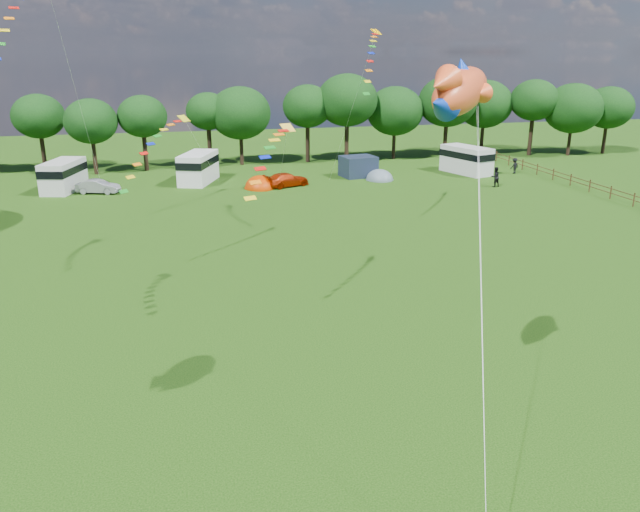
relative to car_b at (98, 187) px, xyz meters
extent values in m
plane|color=black|center=(13.15, -42.98, -0.65)|extent=(180.00, 180.00, 0.00)
cylinder|color=black|center=(-6.88, 13.34, 1.30)|extent=(0.47, 0.47, 3.90)
ellipsoid|color=black|center=(-6.88, 13.34, 5.35)|extent=(5.58, 5.58, 4.74)
cylinder|color=black|center=(-1.21, 10.29, 1.13)|extent=(0.44, 0.44, 3.56)
ellipsoid|color=black|center=(-1.21, 10.29, 4.99)|extent=(5.56, 5.56, 4.73)
cylinder|color=black|center=(4.06, 11.25, 1.33)|extent=(0.47, 0.47, 3.95)
ellipsoid|color=black|center=(4.06, 11.25, 5.30)|extent=(5.33, 5.33, 4.53)
cylinder|color=black|center=(11.23, 13.05, 1.52)|extent=(0.50, 0.50, 4.33)
ellipsoid|color=black|center=(11.23, 13.05, 5.54)|extent=(4.95, 4.95, 4.21)
cylinder|color=black|center=(14.86, 12.59, 1.01)|extent=(0.43, 0.43, 3.31)
ellipsoid|color=black|center=(14.86, 12.59, 5.30)|extent=(7.03, 7.03, 5.98)
cylinder|color=black|center=(22.81, 12.82, 1.53)|extent=(0.50, 0.50, 4.36)
ellipsoid|color=black|center=(22.81, 12.82, 5.91)|extent=(5.84, 5.84, 4.97)
cylinder|color=black|center=(27.40, 11.95, 1.62)|extent=(0.51, 0.51, 4.55)
ellipsoid|color=black|center=(27.40, 11.95, 6.58)|extent=(7.15, 7.15, 6.08)
cylinder|color=black|center=(33.64, 12.65, 0.96)|extent=(0.42, 0.42, 3.21)
ellipsoid|color=black|center=(33.64, 12.65, 5.15)|extent=(6.90, 6.90, 5.86)
cylinder|color=black|center=(40.13, 11.99, 1.44)|extent=(0.48, 0.48, 4.17)
ellipsoid|color=black|center=(40.13, 11.99, 6.21)|extent=(7.16, 7.16, 6.09)
cylinder|color=black|center=(46.12, 13.91, 1.18)|extent=(0.45, 0.45, 3.66)
ellipsoid|color=black|center=(46.12, 13.91, 5.66)|extent=(7.05, 7.05, 5.99)
cylinder|color=black|center=(51.57, 11.39, 1.67)|extent=(0.52, 0.52, 4.65)
ellipsoid|color=black|center=(51.57, 11.39, 6.23)|extent=(5.96, 5.96, 5.06)
cylinder|color=black|center=(56.31, 10.07, 0.94)|extent=(0.42, 0.42, 3.19)
ellipsoid|color=black|center=(56.31, 10.07, 5.25)|extent=(7.23, 7.23, 6.14)
cylinder|color=black|center=(61.70, 10.46, 1.11)|extent=(0.44, 0.44, 3.52)
ellipsoid|color=black|center=(61.70, 10.46, 5.21)|extent=(6.22, 6.22, 5.28)
cylinder|color=#472D19|center=(45.15, -15.98, -0.05)|extent=(0.12, 0.12, 1.20)
cylinder|color=#472D19|center=(45.15, -12.98, -0.05)|extent=(0.12, 0.12, 1.20)
cylinder|color=#472D19|center=(45.15, -14.48, 0.30)|extent=(0.08, 3.00, 0.08)
cylinder|color=#472D19|center=(45.15, -14.48, -0.10)|extent=(0.08, 3.00, 0.08)
cylinder|color=#472D19|center=(45.15, -9.98, -0.05)|extent=(0.12, 0.12, 1.20)
cylinder|color=#472D19|center=(45.15, -11.48, 0.30)|extent=(0.08, 3.00, 0.08)
cylinder|color=#472D19|center=(45.15, -11.48, -0.10)|extent=(0.08, 3.00, 0.08)
cylinder|color=#472D19|center=(45.15, -6.98, -0.05)|extent=(0.12, 0.12, 1.20)
cylinder|color=#472D19|center=(45.15, -8.48, 0.30)|extent=(0.08, 3.00, 0.08)
cylinder|color=#472D19|center=(45.15, -8.48, -0.10)|extent=(0.08, 3.00, 0.08)
cylinder|color=#472D19|center=(45.15, -3.98, -0.05)|extent=(0.12, 0.12, 1.20)
cylinder|color=#472D19|center=(45.15, -5.48, 0.30)|extent=(0.08, 3.00, 0.08)
cylinder|color=#472D19|center=(45.15, -5.48, -0.10)|extent=(0.08, 3.00, 0.08)
cylinder|color=#472D19|center=(45.15, -0.98, -0.05)|extent=(0.12, 0.12, 1.20)
cylinder|color=#472D19|center=(45.15, -2.48, 0.30)|extent=(0.08, 3.00, 0.08)
cylinder|color=#472D19|center=(45.15, -2.48, -0.10)|extent=(0.08, 3.00, 0.08)
cylinder|color=#472D19|center=(45.15, 2.02, -0.05)|extent=(0.12, 0.12, 1.20)
cylinder|color=#472D19|center=(45.15, 0.52, 0.30)|extent=(0.08, 3.00, 0.08)
cylinder|color=#472D19|center=(45.15, 0.52, -0.10)|extent=(0.08, 3.00, 0.08)
cylinder|color=#472D19|center=(45.15, 5.02, -0.05)|extent=(0.12, 0.12, 1.20)
cylinder|color=#472D19|center=(45.15, 3.52, 0.30)|extent=(0.08, 3.00, 0.08)
cylinder|color=#472D19|center=(45.15, 3.52, -0.10)|extent=(0.08, 3.00, 0.08)
cylinder|color=#472D19|center=(45.15, 8.02, -0.05)|extent=(0.12, 0.12, 1.20)
cylinder|color=#472D19|center=(45.15, 6.52, 0.30)|extent=(0.08, 3.00, 0.08)
cylinder|color=#472D19|center=(45.15, 6.52, -0.10)|extent=(0.08, 3.00, 0.08)
imported|color=gray|center=(0.00, 0.00, 0.00)|extent=(3.92, 2.40, 1.30)
imported|color=#9E2203|center=(17.76, -0.91, 0.02)|extent=(4.83, 3.45, 1.34)
cube|color=silver|center=(-3.23, 2.02, 0.78)|extent=(3.80, 6.14, 2.85)
cube|color=black|center=(-3.23, 2.02, 1.36)|extent=(3.87, 6.26, 0.68)
cylinder|color=black|center=(-3.69, 0.29, -0.25)|extent=(0.85, 0.49, 0.80)
cylinder|color=black|center=(-2.78, 3.76, -0.25)|extent=(0.85, 0.49, 0.80)
cube|color=white|center=(9.43, 3.12, 0.84)|extent=(4.46, 6.48, 2.98)
cube|color=black|center=(9.43, 3.12, 1.45)|extent=(4.55, 6.61, 0.71)
cylinder|color=black|center=(8.78, 1.36, -0.23)|extent=(0.90, 0.58, 0.84)
cylinder|color=black|center=(10.09, 4.88, -0.23)|extent=(0.90, 0.58, 0.84)
cube|color=silver|center=(38.06, 1.63, 0.80)|extent=(4.16, 6.29, 2.90)
cube|color=black|center=(38.06, 1.63, 1.39)|extent=(4.24, 6.42, 0.69)
cylinder|color=black|center=(38.62, -0.10, -0.24)|extent=(0.87, 0.54, 0.82)
cylinder|color=black|center=(37.49, 3.37, -0.24)|extent=(0.87, 0.54, 0.82)
ellipsoid|color=#BA3000|center=(15.09, -1.08, -0.63)|extent=(2.94, 3.38, 2.41)
cylinder|color=#BA3000|center=(15.09, -1.08, -0.61)|extent=(3.08, 3.08, 0.08)
ellipsoid|color=slate|center=(27.72, 0.18, -0.63)|extent=(2.75, 3.17, 2.15)
cylinder|color=slate|center=(27.72, 0.18, -0.61)|extent=(2.89, 2.89, 0.08)
cube|color=#1B2438|center=(26.07, 2.46, 0.43)|extent=(3.86, 3.33, 2.16)
ellipsoid|color=#E54F23|center=(15.70, -42.62, 10.83)|extent=(3.28, 3.20, 1.93)
ellipsoid|color=yellow|center=(15.70, -42.62, 10.68)|extent=(2.05, 1.99, 1.06)
cone|color=#FF5521|center=(14.64, -43.62, 11.13)|extent=(1.44, 1.43, 1.01)
cone|color=#0B34BB|center=(14.64, -43.62, 10.52)|extent=(1.44, 1.43, 1.01)
cone|color=#0B34BB|center=(15.78, -42.55, 11.45)|extent=(1.10, 1.11, 0.86)
sphere|color=white|center=(16.30, -41.57, 11.01)|extent=(0.32, 0.32, 0.32)
sphere|color=black|center=(16.33, -41.48, 11.01)|extent=(0.16, 0.16, 0.16)
cube|color=red|center=(-2.32, -13.69, 14.69)|extent=(0.65, 0.43, 0.17)
cube|color=orange|center=(-2.59, -14.18, 14.03)|extent=(0.65, 0.42, 0.18)
cube|color=yellow|center=(-2.86, -14.68, 13.28)|extent=(0.65, 0.41, 0.19)
cube|color=#198C1E|center=(-3.13, -15.17, 12.46)|extent=(0.65, 0.41, 0.20)
cube|color=yellow|center=(7.90, -20.64, 8.07)|extent=(0.82, 0.82, 0.38)
cube|color=red|center=(7.50, -21.09, 7.96)|extent=(0.56, 0.57, 0.11)
cube|color=orange|center=(7.09, -21.54, 7.81)|extent=(0.56, 0.57, 0.12)
cube|color=yellow|center=(6.69, -21.99, 7.59)|extent=(0.55, 0.57, 0.13)
cube|color=#198C1E|center=(6.28, -22.44, 7.28)|extent=(0.55, 0.57, 0.14)
cube|color=#0C1EB2|center=(5.88, -22.89, 6.89)|extent=(0.55, 0.56, 0.15)
cube|color=red|center=(5.47, -23.34, 6.42)|extent=(0.54, 0.56, 0.16)
cube|color=orange|center=(5.07, -23.79, 5.87)|extent=(0.54, 0.55, 0.17)
cube|color=yellow|center=(4.66, -24.24, 5.25)|extent=(0.54, 0.55, 0.17)
cube|color=#198C1E|center=(4.26, -24.69, 4.54)|extent=(0.53, 0.55, 0.18)
cube|color=yellow|center=(12.83, -29.19, 8.33)|extent=(0.80, 0.75, 0.39)
cube|color=red|center=(12.52, -29.73, 8.26)|extent=(0.62, 0.45, 0.11)
cube|color=orange|center=(12.20, -30.27, 8.15)|extent=(0.62, 0.44, 0.12)
cube|color=yellow|center=(11.89, -30.81, 7.95)|extent=(0.62, 0.44, 0.13)
cube|color=#198C1E|center=(11.57, -31.35, 7.68)|extent=(0.62, 0.44, 0.14)
cube|color=#0C1EB2|center=(11.26, -31.89, 7.33)|extent=(0.62, 0.43, 0.15)
cube|color=red|center=(10.94, -32.43, 6.90)|extent=(0.62, 0.43, 0.16)
cube|color=orange|center=(10.63, -32.97, 6.39)|extent=(0.61, 0.42, 0.17)
cube|color=yellow|center=(10.31, -33.51, 5.79)|extent=(0.61, 0.42, 0.18)
imported|color=black|center=(37.63, -5.70, 0.33)|extent=(1.03, 0.72, 1.96)
imported|color=black|center=(43.10, 0.22, 0.20)|extent=(1.21, 0.88, 1.70)
cube|color=#F4A800|center=(21.96, -15.10, 13.34)|extent=(0.87, 0.84, 0.41)
cube|color=red|center=(21.73, -15.60, 13.18)|extent=(0.65, 0.54, 0.12)
cube|color=orange|center=(21.51, -16.09, 12.97)|extent=(0.65, 0.53, 0.13)
cube|color=yellow|center=(21.28, -16.59, 12.69)|extent=(0.65, 0.53, 0.14)
cube|color=#198C1E|center=(21.06, -17.08, 12.33)|extent=(0.64, 0.53, 0.15)
cube|color=#0C1EB2|center=(20.83, -17.58, 11.89)|extent=(0.64, 0.52, 0.16)
cube|color=red|center=(20.61, -18.07, 11.37)|extent=(0.64, 0.52, 0.17)
cube|color=orange|center=(20.38, -18.57, 10.76)|extent=(0.64, 0.51, 0.18)
cube|color=yellow|center=(20.16, -19.06, 10.08)|extent=(0.63, 0.51, 0.19)
cube|color=#198C1E|center=(19.93, -19.56, 9.32)|extent=(0.63, 0.50, 0.20)
camera|label=1|loc=(7.17, -60.55, 11.96)|focal=35.00mm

